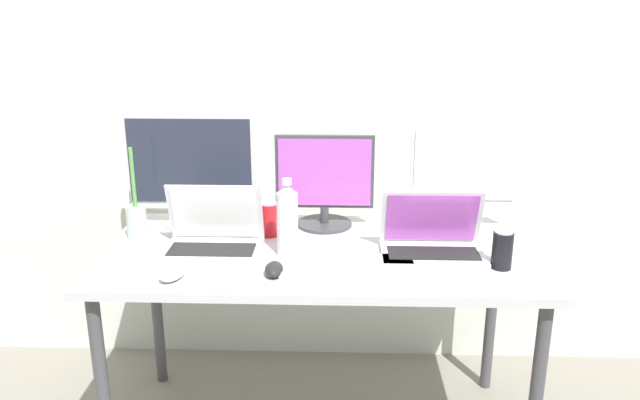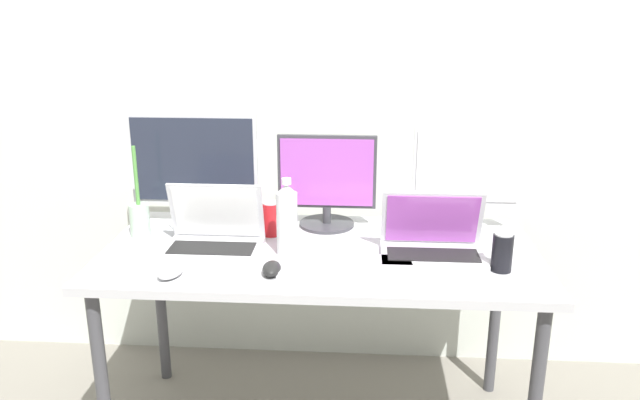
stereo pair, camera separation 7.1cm
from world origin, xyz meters
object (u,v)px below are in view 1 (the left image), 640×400
(water_bottle, at_px, (287,220))
(soda_can_near_keyboard, at_px, (502,250))
(monitor_left, at_px, (191,169))
(monitor_right, at_px, (464,175))
(work_desk, at_px, (320,267))
(monitor_center, at_px, (325,182))
(soda_can_by_laptop, at_px, (269,219))
(laptop_silver, at_px, (214,236))
(bamboo_vase, at_px, (137,220))
(keyboard_main, at_px, (346,266))
(mouse_by_keyboard, at_px, (274,269))
(mouse_by_laptop, at_px, (172,274))
(laptop_secondary, at_px, (432,240))

(water_bottle, distance_m, soda_can_near_keyboard, 0.71)
(monitor_left, distance_m, monitor_right, 1.02)
(work_desk, bearing_deg, monitor_center, 87.89)
(soda_can_by_laptop, bearing_deg, laptop_silver, -138.76)
(soda_can_by_laptop, bearing_deg, monitor_right, 7.68)
(soda_can_near_keyboard, bearing_deg, monitor_right, 99.83)
(monitor_right, bearing_deg, bamboo_vase, -173.21)
(laptop_silver, bearing_deg, bamboo_vase, 160.27)
(monitor_right, height_order, keyboard_main, monitor_right)
(keyboard_main, xyz_separation_m, water_bottle, (-0.20, 0.12, 0.11))
(keyboard_main, height_order, mouse_by_keyboard, mouse_by_keyboard)
(monitor_left, bearing_deg, water_bottle, -35.81)
(mouse_by_laptop, distance_m, water_bottle, 0.42)
(monitor_center, xyz_separation_m, laptop_silver, (-0.37, -0.27, -0.12))
(laptop_secondary, bearing_deg, work_desk, 175.00)
(soda_can_near_keyboard, distance_m, soda_can_by_laptop, 0.83)
(laptop_secondary, xyz_separation_m, mouse_by_keyboard, (-0.52, -0.19, -0.03))
(laptop_silver, distance_m, keyboard_main, 0.48)
(work_desk, distance_m, monitor_center, 0.35)
(monitor_center, xyz_separation_m, mouse_by_keyboard, (-0.15, -0.47, -0.16))
(monitor_left, xyz_separation_m, soda_can_near_keyboard, (1.08, -0.37, -0.16))
(monitor_center, xyz_separation_m, mouse_by_laptop, (-0.46, -0.51, -0.16))
(soda_can_by_laptop, bearing_deg, mouse_by_keyboard, -81.42)
(water_bottle, relative_size, soda_can_near_keyboard, 2.12)
(monitor_right, height_order, water_bottle, monitor_right)
(monitor_center, height_order, bamboo_vase, monitor_center)
(keyboard_main, bearing_deg, water_bottle, 145.55)
(monitor_right, bearing_deg, work_desk, -156.71)
(laptop_silver, distance_m, mouse_by_keyboard, 0.30)
(soda_can_near_keyboard, relative_size, bamboo_vase, 0.37)
(mouse_by_keyboard, xyz_separation_m, bamboo_vase, (-0.53, 0.31, 0.05))
(monitor_left, distance_m, monitor_center, 0.51)
(soda_can_by_laptop, bearing_deg, work_desk, -34.35)
(monitor_center, bearing_deg, laptop_silver, -144.33)
(monitor_center, bearing_deg, work_desk, -92.11)
(soda_can_by_laptop, bearing_deg, laptop_secondary, -15.95)
(monitor_center, height_order, mouse_by_keyboard, monitor_center)
(monitor_left, relative_size, monitor_center, 1.30)
(bamboo_vase, bearing_deg, water_bottle, -13.34)
(water_bottle, distance_m, soda_can_by_laptop, 0.21)
(mouse_by_laptop, height_order, bamboo_vase, bamboo_vase)
(mouse_by_keyboard, relative_size, soda_can_near_keyboard, 0.79)
(laptop_secondary, bearing_deg, monitor_left, 163.21)
(monitor_left, height_order, monitor_right, monitor_left)
(soda_can_by_laptop, bearing_deg, mouse_by_laptop, -123.39)
(mouse_by_laptop, xyz_separation_m, bamboo_vase, (-0.22, 0.35, 0.05))
(laptop_silver, relative_size, soda_can_near_keyboard, 2.61)
(laptop_silver, relative_size, water_bottle, 1.23)
(work_desk, bearing_deg, bamboo_vase, 172.74)
(work_desk, bearing_deg, monitor_right, 23.29)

